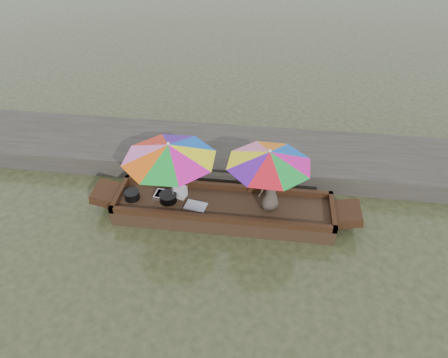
# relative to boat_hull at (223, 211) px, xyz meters

# --- Properties ---
(water) EXTENTS (80.00, 80.00, 0.00)m
(water) POSITION_rel_boat_hull_xyz_m (0.00, 0.00, -0.17)
(water) COLOR #2A311A
(water) RESTS_ON ground
(dock) EXTENTS (22.00, 2.20, 0.50)m
(dock) POSITION_rel_boat_hull_xyz_m (0.00, 2.20, 0.08)
(dock) COLOR #2D2B26
(dock) RESTS_ON ground
(boat_hull) EXTENTS (4.86, 1.20, 0.35)m
(boat_hull) POSITION_rel_boat_hull_xyz_m (0.00, 0.00, 0.00)
(boat_hull) COLOR black
(boat_hull) RESTS_ON water
(cooking_pot) EXTENTS (0.34, 0.34, 0.18)m
(cooking_pot) POSITION_rel_boat_hull_xyz_m (-2.08, -0.04, 0.26)
(cooking_pot) COLOR black
(cooking_pot) RESTS_ON boat_hull
(tray_crayfish) EXTENTS (0.50, 0.37, 0.09)m
(tray_crayfish) POSITION_rel_boat_hull_xyz_m (-1.35, 0.10, 0.22)
(tray_crayfish) COLOR silver
(tray_crayfish) RESTS_ON boat_hull
(tray_scallop) EXTENTS (0.52, 0.40, 0.06)m
(tray_scallop) POSITION_rel_boat_hull_xyz_m (-0.60, -0.17, 0.21)
(tray_scallop) COLOR silver
(tray_scallop) RESTS_ON boat_hull
(charcoal_grill) EXTENTS (0.38, 0.38, 0.18)m
(charcoal_grill) POSITION_rel_boat_hull_xyz_m (-1.25, -0.03, 0.26)
(charcoal_grill) COLOR black
(charcoal_grill) RESTS_ON boat_hull
(supply_bag) EXTENTS (0.33, 0.29, 0.26)m
(supply_bag) POSITION_rel_boat_hull_xyz_m (-1.02, 0.17, 0.30)
(supply_bag) COLOR silver
(supply_bag) RESTS_ON boat_hull
(vendor) EXTENTS (0.62, 0.54, 1.06)m
(vendor) POSITION_rel_boat_hull_xyz_m (1.02, 0.04, 0.71)
(vendor) COLOR #483D33
(vendor) RESTS_ON boat_hull
(umbrella_bow) EXTENTS (2.65, 2.65, 1.55)m
(umbrella_bow) POSITION_rel_boat_hull_xyz_m (-1.13, 0.00, 0.95)
(umbrella_bow) COLOR blue
(umbrella_bow) RESTS_ON boat_hull
(umbrella_stern) EXTENTS (2.29, 2.29, 1.55)m
(umbrella_stern) POSITION_rel_boat_hull_xyz_m (0.93, 0.00, 0.95)
(umbrella_stern) COLOR blue
(umbrella_stern) RESTS_ON boat_hull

